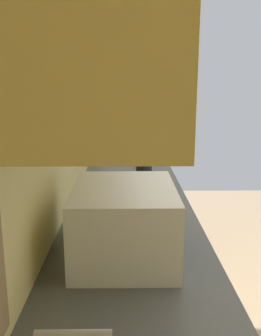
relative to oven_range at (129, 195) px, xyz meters
name	(u,v)px	position (x,y,z in m)	size (l,w,h in m)	color
wall_back	(55,130)	(-1.61, 0.38, 0.85)	(4.31, 0.12, 2.66)	#F1DC83
counter_run	(130,332)	(-2.02, 0.01, -0.01)	(3.36, 0.65, 0.93)	#D4BB64
upper_cabinets	(92,7)	(-2.02, 0.15, 1.35)	(2.34, 0.35, 0.66)	#D5BA68
oven_range	(129,195)	(0.00, 0.00, 0.00)	(0.70, 0.66, 1.11)	black
microwave	(125,221)	(-2.18, 0.03, 0.58)	(0.48, 0.38, 0.26)	white
bowl	(142,160)	(-0.60, -0.10, 0.48)	(0.13, 0.13, 0.06)	gold
kettle	(144,165)	(-0.98, -0.10, 0.52)	(0.15, 0.11, 0.16)	black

